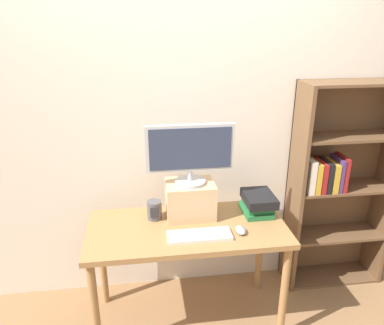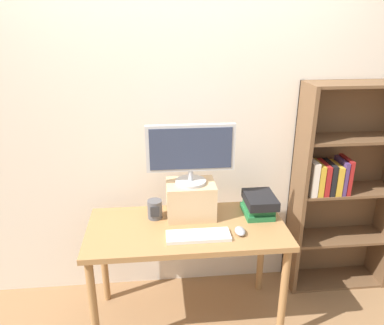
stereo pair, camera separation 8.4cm
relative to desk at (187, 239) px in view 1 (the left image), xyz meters
The scene contains 10 objects.
ground_plane 0.66m from the desk, ahead, with size 12.00×12.00×0.00m, color olive.
back_wall 0.80m from the desk, 90.00° to the left, with size 7.00×0.08×2.60m.
desk is the anchor object (origin of this frame).
bookshelf_unit 1.24m from the desk, 15.09° to the left, with size 0.76×0.28×1.60m.
riser_box 0.26m from the desk, 74.68° to the left, with size 0.32×0.25×0.24m.
computer_monitor 0.57m from the desk, 74.53° to the left, with size 0.57×0.20×0.40m.
keyboard 0.18m from the desk, 67.21° to the right, with size 0.39×0.14×0.02m.
computer_mouse 0.36m from the desk, 20.86° to the right, with size 0.06×0.10×0.04m.
book_stack 0.54m from the desk, 12.76° to the left, with size 0.21×0.26×0.14m.
desk_speaker 0.29m from the desk, 146.98° to the left, with size 0.10×0.10×0.13m.
Camera 1 is at (-0.26, -2.08, 2.00)m, focal length 35.00 mm.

